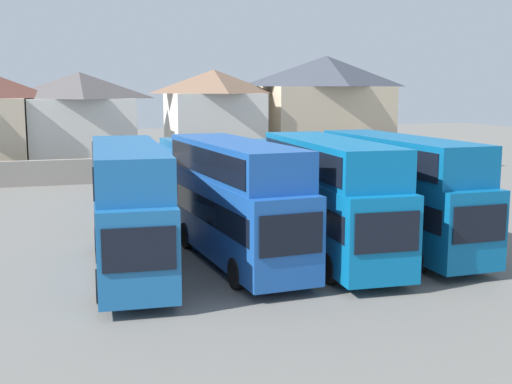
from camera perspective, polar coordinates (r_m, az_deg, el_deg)
name	(u,v)px	position (r m, az deg, el deg)	size (l,w,h in m)	color
ground	(187,193)	(43.50, -5.98, -0.11)	(140.00, 140.00, 0.00)	slate
depot_boundary_wall	(169,168)	(49.64, -7.51, 2.04)	(56.00, 0.50, 1.80)	gray
bus_1	(129,201)	(24.83, -10.93, -0.81)	(3.14, 10.83, 4.75)	#1A5C9B
bus_2	(236,195)	(25.70, -1.76, -0.29)	(3.19, 10.40, 4.77)	#1B51A7
bus_3	(330,192)	(26.46, 6.37, -0.04)	(3.13, 10.42, 4.80)	#0A64A1
bus_4	(400,187)	(28.51, 12.29, 0.44)	(2.67, 10.60, 4.79)	#0B5C95
bus_5	(145,173)	(38.84, -9.55, 1.65)	(2.74, 10.31, 3.44)	#0C56A0
bus_6	(200,169)	(40.05, -4.81, 2.01)	(3.01, 11.65, 3.50)	#175F98
bus_7	(270,168)	(40.58, 1.20, 2.04)	(2.74, 10.10, 3.38)	#1A6297
house_terrace_centre	(81,122)	(55.47, -14.84, 5.88)	(8.51, 7.31, 8.08)	silver
house_terrace_right	(214,119)	(55.95, -3.63, 6.31)	(7.79, 6.83, 8.34)	silver
house_terrace_far_right	(326,110)	(59.79, 6.04, 7.08)	(11.36, 6.84, 9.62)	#C6B293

